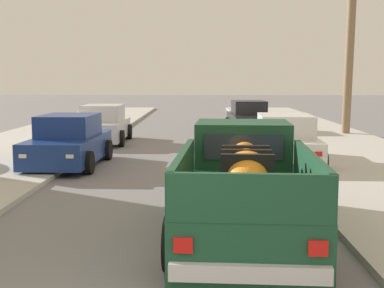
{
  "coord_description": "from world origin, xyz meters",
  "views": [
    {
      "loc": [
        0.74,
        -3.72,
        2.6
      ],
      "look_at": [
        0.59,
        7.6,
        1.2
      ],
      "focal_mm": 49.56,
      "sensor_mm": 36.0,
      "label": 1
    }
  ],
  "objects": [
    {
      "name": "curb_left",
      "position": [
        -4.45,
        12.0,
        0.05
      ],
      "size": [
        0.16,
        60.0,
        0.1
      ],
      "primitive_type": "cube",
      "color": "silver",
      "rests_on": "ground"
    },
    {
      "name": "sidewalk_right",
      "position": [
        5.74,
        12.0,
        0.06
      ],
      "size": [
        5.38,
        60.0,
        0.12
      ],
      "primitive_type": "cube",
      "color": "beige",
      "rests_on": "ground"
    },
    {
      "name": "car_left_mid",
      "position": [
        3.15,
        21.99,
        0.71
      ],
      "size": [
        2.16,
        4.32,
        1.54
      ],
      "color": "black",
      "rests_on": "ground"
    },
    {
      "name": "car_left_near",
      "position": [
        -3.15,
        11.88,
        0.71
      ],
      "size": [
        2.12,
        4.3,
        1.54
      ],
      "color": "navy",
      "rests_on": "ground"
    },
    {
      "name": "pickup_truck",
      "position": [
        1.47,
        4.73,
        0.81
      ],
      "size": [
        2.43,
        5.31,
        1.8
      ],
      "color": "#19472D",
      "rests_on": "ground"
    },
    {
      "name": "curb_right",
      "position": [
        4.45,
        12.0,
        0.05
      ],
      "size": [
        0.16,
        60.0,
        0.1
      ],
      "primitive_type": "cube",
      "color": "silver",
      "rests_on": "ground"
    },
    {
      "name": "car_right_near",
      "position": [
        -3.19,
        17.74,
        0.71
      ],
      "size": [
        2.08,
        4.28,
        1.54
      ],
      "color": "silver",
      "rests_on": "ground"
    },
    {
      "name": "car_right_mid",
      "position": [
        3.31,
        12.1,
        0.71
      ],
      "size": [
        2.16,
        4.32,
        1.54
      ],
      "color": "silver",
      "rests_on": "ground"
    }
  ]
}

